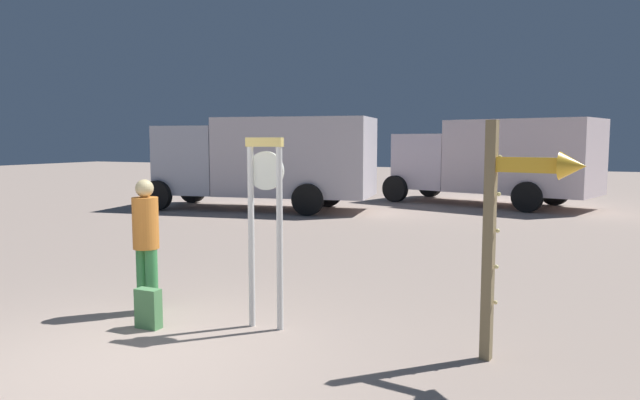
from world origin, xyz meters
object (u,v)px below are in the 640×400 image
person_near_clock (146,239)px  backpack (149,309)px  standing_clock (265,212)px  arrow_sign (520,209)px  box_truck_near (497,159)px  box_truck_far (267,159)px

person_near_clock → backpack: bearing=-48.6°
person_near_clock → backpack: person_near_clock is taller
standing_clock → person_near_clock: 1.68m
arrow_sign → box_truck_near: (-2.04, 14.04, 0.04)m
arrow_sign → standing_clock: bearing=179.5°
arrow_sign → person_near_clock: arrow_sign is taller
backpack → box_truck_near: 14.74m
person_near_clock → box_truck_near: size_ratio=0.23×
standing_clock → arrow_sign: size_ratio=0.93×
box_truck_near → arrow_sign: bearing=-81.7°
standing_clock → box_truck_near: 14.03m
arrow_sign → box_truck_far: (-8.27, 10.04, 0.07)m
backpack → box_truck_far: box_truck_far is taller
box_truck_far → backpack: bearing=-67.5°
box_truck_far → arrow_sign: bearing=-50.5°
standing_clock → box_truck_near: size_ratio=0.31×
arrow_sign → backpack: 4.12m
backpack → box_truck_far: 11.52m
backpack → person_near_clock: bearing=131.4°
backpack → box_truck_near: size_ratio=0.06×
person_near_clock → box_truck_near: (2.28, 14.08, 0.60)m
backpack → box_truck_near: bearing=82.8°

